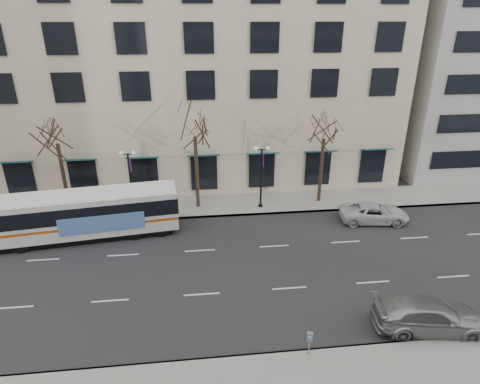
{
  "coord_description": "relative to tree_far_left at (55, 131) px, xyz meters",
  "views": [
    {
      "loc": [
        0.12,
        -20.63,
        14.27
      ],
      "look_at": [
        2.71,
        2.57,
        4.0
      ],
      "focal_mm": 30.0,
      "sensor_mm": 36.0,
      "label": 1
    }
  ],
  "objects": [
    {
      "name": "city_bus",
      "position": [
        2.5,
        -3.73,
        -4.89
      ],
      "size": [
        12.43,
        4.14,
        3.31
      ],
      "rotation": [
        0.0,
        0.0,
        0.12
      ],
      "color": "white",
      "rests_on": "ground"
    },
    {
      "name": "white_pickup",
      "position": [
        23.14,
        -3.75,
        -5.99
      ],
      "size": [
        5.31,
        2.93,
        1.41
      ],
      "primitive_type": "imported",
      "rotation": [
        0.0,
        0.0,
        1.45
      ],
      "color": "silver",
      "rests_on": "ground"
    },
    {
      "name": "pay_station",
      "position": [
        14.75,
        -16.1,
        -5.67
      ],
      "size": [
        0.3,
        0.24,
        1.22
      ],
      "rotation": [
        0.0,
        0.0,
        -0.29
      ],
      "color": "gray",
      "rests_on": "sidewalk_near"
    },
    {
      "name": "tree_far_right",
      "position": [
        20.0,
        0.0,
        -0.28
      ],
      "size": [
        3.6,
        3.6,
        8.06
      ],
      "color": "black",
      "rests_on": "ground"
    },
    {
      "name": "silver_car",
      "position": [
        21.07,
        -15.0,
        -5.91
      ],
      "size": [
        5.67,
        2.88,
        1.57
      ],
      "primitive_type": "imported",
      "rotation": [
        0.0,
        0.0,
        1.44
      ],
      "color": "#999CA0",
      "rests_on": "ground"
    },
    {
      "name": "lamp_post_right",
      "position": [
        15.01,
        -0.6,
        -3.75
      ],
      "size": [
        1.22,
        0.45,
        5.21
      ],
      "color": "black",
      "rests_on": "ground"
    },
    {
      "name": "tree_far_mid",
      "position": [
        10.0,
        0.0,
        0.21
      ],
      "size": [
        3.6,
        3.6,
        8.55
      ],
      "color": "black",
      "rests_on": "ground"
    },
    {
      "name": "sidewalk_far",
      "position": [
        15.0,
        0.2,
        -6.62
      ],
      "size": [
        80.0,
        4.0,
        0.15
      ],
      "primitive_type": "cube",
      "color": "gray",
      "rests_on": "ground"
    },
    {
      "name": "ground",
      "position": [
        10.0,
        -8.8,
        -6.7
      ],
      "size": [
        160.0,
        160.0,
        0.0
      ],
      "primitive_type": "plane",
      "color": "black",
      "rests_on": "ground"
    },
    {
      "name": "lamp_post_left",
      "position": [
        5.01,
        -0.6,
        -3.75
      ],
      "size": [
        1.22,
        0.45,
        5.21
      ],
      "color": "black",
      "rests_on": "ground"
    },
    {
      "name": "tree_far_left",
      "position": [
        0.0,
        0.0,
        0.0
      ],
      "size": [
        3.6,
        3.6,
        8.34
      ],
      "color": "black",
      "rests_on": "ground"
    },
    {
      "name": "building_hotel",
      "position": [
        8.0,
        12.2,
        5.3
      ],
      "size": [
        40.0,
        20.0,
        24.0
      ],
      "primitive_type": "cube",
      "color": "#BBA78E",
      "rests_on": "ground"
    }
  ]
}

